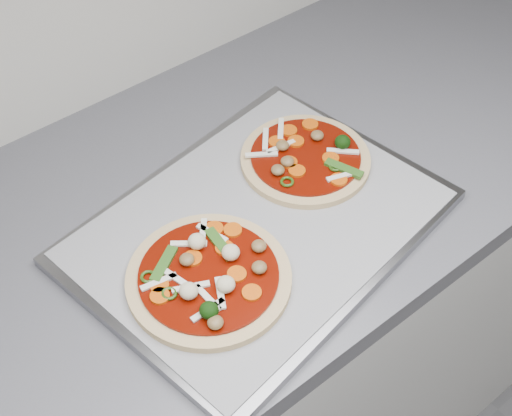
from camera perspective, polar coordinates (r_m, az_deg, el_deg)
baking_tray at (r=0.99m, az=0.20°, el=-1.52°), size 0.54×0.44×0.02m
parchment at (r=0.98m, az=0.20°, el=-1.18°), size 0.51×0.40×0.00m
pizza_left at (r=0.91m, az=-3.79°, el=-5.52°), size 0.26×0.26×0.04m
pizza_right at (r=1.06m, az=4.00°, el=4.01°), size 0.25×0.25×0.03m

